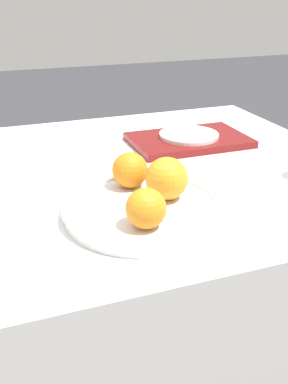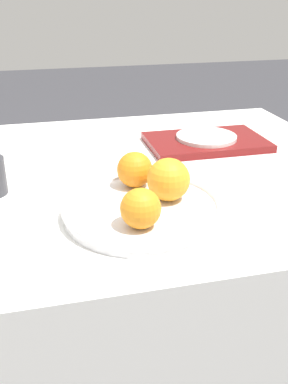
{
  "view_description": "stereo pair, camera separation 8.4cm",
  "coord_description": "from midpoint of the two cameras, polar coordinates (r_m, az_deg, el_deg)",
  "views": [
    {
      "loc": [
        -0.15,
        -0.95,
        1.15
      ],
      "look_at": [
        0.11,
        -0.23,
        0.8
      ],
      "focal_mm": 42.0,
      "sensor_mm": 36.0,
      "label": 1
    },
    {
      "loc": [
        -0.07,
        -0.98,
        1.15
      ],
      "look_at": [
        0.11,
        -0.23,
        0.8
      ],
      "focal_mm": 42.0,
      "sensor_mm": 36.0,
      "label": 2
    }
  ],
  "objects": [
    {
      "name": "orange_0",
      "position": [
        0.77,
        -2.9,
        -2.18
      ],
      "size": [
        0.07,
        0.07,
        0.07
      ],
      "color": "orange",
      "rests_on": "fruit_platter"
    },
    {
      "name": "serving_tray",
      "position": [
        1.26,
        3.79,
        6.55
      ],
      "size": [
        0.32,
        0.2,
        0.02
      ],
      "color": "maroon",
      "rests_on": "table"
    },
    {
      "name": "side_plate",
      "position": [
        1.25,
        3.8,
        7.2
      ],
      "size": [
        0.16,
        0.16,
        0.01
      ],
      "color": "silver",
      "rests_on": "serving_tray"
    },
    {
      "name": "orange_2",
      "position": [
        0.92,
        -4.42,
        2.74
      ],
      "size": [
        0.07,
        0.07,
        0.07
      ],
      "color": "orange",
      "rests_on": "fruit_platter"
    },
    {
      "name": "fruit_platter",
      "position": [
        0.86,
        -2.81,
        -2.12
      ],
      "size": [
        0.31,
        0.31,
        0.03
      ],
      "color": "silver",
      "rests_on": "table"
    },
    {
      "name": "orange_1",
      "position": [
        0.87,
        0.12,
        1.66
      ],
      "size": [
        0.08,
        0.08,
        0.08
      ],
      "color": "orange",
      "rests_on": "fruit_platter"
    },
    {
      "name": "table",
      "position": [
        1.25,
        -10.95,
        -14.35
      ],
      "size": [
        1.44,
        0.93,
        0.75
      ],
      "color": "white",
      "rests_on": "ground_plane"
    }
  ]
}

